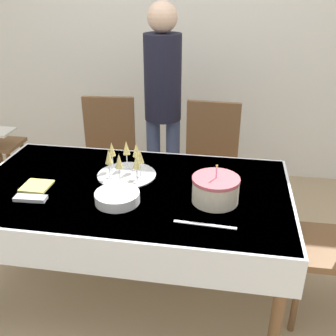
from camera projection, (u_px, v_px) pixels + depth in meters
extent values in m
plane|color=tan|center=(135.00, 287.00, 2.52)|extent=(12.00, 12.00, 0.00)
cube|color=silver|center=(178.00, 32.00, 3.55)|extent=(8.00, 0.05, 2.70)
cube|color=white|center=(131.00, 189.00, 2.20)|extent=(1.74, 0.98, 0.03)
cube|color=white|center=(131.00, 203.00, 2.24)|extent=(1.77, 1.01, 0.21)
cylinder|color=brown|center=(277.00, 313.00, 1.86)|extent=(0.06, 0.06, 0.70)
cylinder|color=brown|center=(39.00, 196.00, 2.87)|extent=(0.06, 0.06, 0.70)
cylinder|color=brown|center=(267.00, 216.00, 2.62)|extent=(0.06, 0.06, 0.70)
cube|color=brown|center=(107.00, 169.00, 3.03)|extent=(0.46, 0.46, 0.04)
cube|color=brown|center=(109.00, 128.00, 3.09)|extent=(0.40, 0.07, 0.50)
cylinder|color=brown|center=(127.00, 209.00, 2.96)|extent=(0.04, 0.04, 0.43)
cylinder|color=brown|center=(80.00, 207.00, 2.99)|extent=(0.04, 0.04, 0.43)
cylinder|color=brown|center=(134.00, 186.00, 3.29)|extent=(0.04, 0.04, 0.43)
cylinder|color=brown|center=(92.00, 185.00, 3.31)|extent=(0.04, 0.04, 0.43)
cube|color=brown|center=(208.00, 177.00, 2.92)|extent=(0.44, 0.44, 0.04)
cube|color=brown|center=(213.00, 134.00, 2.97)|extent=(0.40, 0.05, 0.50)
cylinder|color=brown|center=(229.00, 220.00, 2.83)|extent=(0.04, 0.04, 0.43)
cylinder|color=brown|center=(180.00, 214.00, 2.90)|extent=(0.04, 0.04, 0.43)
cylinder|color=brown|center=(232.00, 195.00, 3.15)|extent=(0.04, 0.04, 0.43)
cylinder|color=brown|center=(187.00, 191.00, 3.21)|extent=(0.04, 0.04, 0.43)
cube|color=brown|center=(331.00, 248.00, 2.15)|extent=(0.42, 0.42, 0.04)
cylinder|color=brown|center=(296.00, 300.00, 2.12)|extent=(0.04, 0.04, 0.43)
cylinder|color=brown|center=(288.00, 258.00, 2.44)|extent=(0.04, 0.04, 0.43)
cylinder|color=beige|center=(215.00, 191.00, 2.03)|extent=(0.24, 0.24, 0.12)
cylinder|color=#D15B66|center=(216.00, 179.00, 2.00)|extent=(0.25, 0.25, 0.02)
cylinder|color=pink|center=(216.00, 173.00, 1.98)|extent=(0.01, 0.01, 0.06)
sphere|color=#F9CC4C|center=(217.00, 166.00, 1.97)|extent=(0.01, 0.01, 0.01)
cylinder|color=silver|center=(127.00, 175.00, 2.33)|extent=(0.35, 0.35, 0.01)
cylinder|color=silver|center=(141.00, 176.00, 2.30)|extent=(0.05, 0.05, 0.00)
cylinder|color=silver|center=(140.00, 169.00, 2.28)|extent=(0.01, 0.01, 0.08)
cone|color=#E0CC72|center=(140.00, 156.00, 2.24)|extent=(0.04, 0.04, 0.08)
cylinder|color=silver|center=(137.00, 169.00, 2.38)|extent=(0.05, 0.05, 0.00)
cylinder|color=silver|center=(137.00, 163.00, 2.36)|extent=(0.01, 0.01, 0.08)
cone|color=#E0CC72|center=(136.00, 150.00, 2.33)|extent=(0.04, 0.04, 0.08)
cylinder|color=silver|center=(127.00, 167.00, 2.41)|extent=(0.05, 0.05, 0.00)
cylinder|color=silver|center=(127.00, 160.00, 2.39)|extent=(0.01, 0.01, 0.08)
cone|color=#E0CC72|center=(126.00, 148.00, 2.35)|extent=(0.04, 0.04, 0.08)
cylinder|color=silver|center=(113.00, 168.00, 2.39)|extent=(0.05, 0.05, 0.00)
cylinder|color=silver|center=(113.00, 162.00, 2.37)|extent=(0.01, 0.01, 0.08)
cone|color=#E0CC72|center=(112.00, 149.00, 2.34)|extent=(0.04, 0.04, 0.08)
cylinder|color=silver|center=(110.00, 177.00, 2.29)|extent=(0.05, 0.05, 0.00)
cylinder|color=silver|center=(110.00, 170.00, 2.27)|extent=(0.01, 0.01, 0.08)
cone|color=#E0CC72|center=(109.00, 157.00, 2.24)|extent=(0.04, 0.04, 0.08)
cylinder|color=silver|center=(120.00, 181.00, 2.24)|extent=(0.05, 0.05, 0.00)
cylinder|color=silver|center=(120.00, 174.00, 2.22)|extent=(0.01, 0.01, 0.08)
cone|color=#E0CC72|center=(119.00, 161.00, 2.19)|extent=(0.04, 0.04, 0.08)
cylinder|color=silver|center=(137.00, 182.00, 2.23)|extent=(0.05, 0.05, 0.00)
cylinder|color=silver|center=(137.00, 175.00, 2.21)|extent=(0.01, 0.01, 0.08)
cone|color=#E0CC72|center=(137.00, 161.00, 2.18)|extent=(0.04, 0.04, 0.08)
cylinder|color=white|center=(118.00, 201.00, 2.05)|extent=(0.23, 0.23, 0.01)
cylinder|color=white|center=(118.00, 200.00, 2.04)|extent=(0.23, 0.23, 0.01)
cylinder|color=white|center=(117.00, 199.00, 2.04)|extent=(0.23, 0.23, 0.01)
cylinder|color=white|center=(117.00, 198.00, 2.04)|extent=(0.23, 0.23, 0.01)
cylinder|color=white|center=(117.00, 197.00, 2.04)|extent=(0.23, 0.23, 0.01)
cylinder|color=white|center=(117.00, 196.00, 2.03)|extent=(0.23, 0.23, 0.01)
cylinder|color=white|center=(117.00, 194.00, 2.03)|extent=(0.23, 0.23, 0.01)
cylinder|color=white|center=(117.00, 193.00, 2.03)|extent=(0.23, 0.23, 0.01)
cube|color=silver|center=(205.00, 225.00, 1.86)|extent=(0.30, 0.03, 0.00)
cube|color=silver|center=(30.00, 198.00, 2.06)|extent=(0.17, 0.07, 0.02)
cube|color=#E0D166|center=(37.00, 186.00, 2.19)|extent=(0.15, 0.15, 0.01)
cylinder|color=#3F4C72|center=(154.00, 164.00, 3.24)|extent=(0.11, 0.11, 0.80)
cylinder|color=#3F4C72|center=(173.00, 166.00, 3.22)|extent=(0.11, 0.11, 0.80)
cylinder|color=black|center=(163.00, 78.00, 2.92)|extent=(0.28, 0.28, 0.63)
sphere|color=#D8B293|center=(162.00, 17.00, 2.74)|extent=(0.22, 0.22, 0.22)
cube|color=brown|center=(2.00, 144.00, 3.24)|extent=(0.30, 0.30, 0.03)
cylinder|color=brown|center=(13.00, 182.00, 3.25)|extent=(0.03, 0.03, 0.54)
cylinder|color=brown|center=(3.00, 168.00, 3.48)|extent=(0.03, 0.03, 0.54)
cylinder|color=brown|center=(26.00, 170.00, 3.45)|extent=(0.03, 0.03, 0.54)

